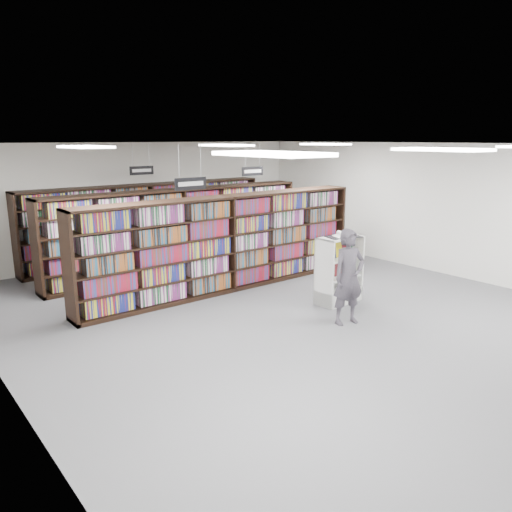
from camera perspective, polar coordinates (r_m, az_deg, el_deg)
floor at (r=9.78m, az=3.65°, el=-6.48°), size 12.00×12.00×0.00m
ceiling at (r=9.20m, az=3.95°, el=12.62°), size 10.00×12.00×0.10m
wall_back at (r=14.31m, az=-12.71°, el=6.15°), size 10.00×0.10×3.20m
wall_right at (r=13.22m, az=20.08°, el=5.10°), size 0.10×12.00×3.20m
bookshelf_row_near at (r=10.99m, az=-3.29°, el=1.45°), size 7.00×0.60×2.10m
bookshelf_row_mid at (r=12.65m, az=-8.57°, el=2.90°), size 7.00×0.60×2.10m
bookshelf_row_far at (r=14.13m, az=-12.06°, el=3.84°), size 7.00×0.60×2.10m
aisle_sign_left at (r=9.13m, az=-7.48°, el=8.33°), size 0.65×0.02×0.80m
aisle_sign_right at (r=12.48m, az=-0.40°, el=9.76°), size 0.65×0.02×0.80m
aisle_sign_center at (r=13.12m, az=-12.94°, el=9.60°), size 0.65×0.02×0.80m
troffer_front_left at (r=4.97m, az=1.79°, el=11.58°), size 0.60×1.20×0.04m
troffer_front_center at (r=7.28m, az=20.45°, el=11.33°), size 0.60×1.20×0.04m
troffer_back_left at (r=9.35m, az=-18.95°, el=11.71°), size 0.60×1.20×0.04m
troffer_back_center at (r=10.76m, az=-3.45°, el=12.51°), size 0.60×1.20×0.04m
troffer_back_right at (r=12.73m, az=7.91°, el=12.54°), size 0.60×1.20×0.04m
endcap_display at (r=10.40m, az=9.29°, el=-2.70°), size 1.01×0.54×1.38m
open_book at (r=10.10m, az=9.97°, el=2.31°), size 0.75×0.54×0.13m
shopper at (r=9.13m, az=10.55°, el=-2.37°), size 0.71×0.55×1.75m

